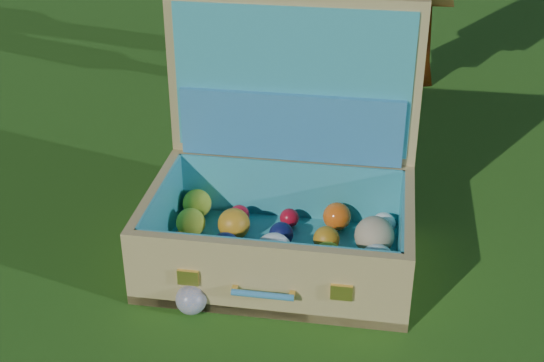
{
  "coord_description": "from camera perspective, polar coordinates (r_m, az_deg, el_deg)",
  "views": [
    {
      "loc": [
        -0.42,
        -1.35,
        0.95
      ],
      "look_at": [
        -0.15,
        0.05,
        0.17
      ],
      "focal_mm": 50.0,
      "sensor_mm": 36.0,
      "label": 1
    }
  ],
  "objects": [
    {
      "name": "suitcase",
      "position": [
        1.63,
        0.98,
        -0.66
      ],
      "size": [
        0.66,
        0.57,
        0.54
      ],
      "rotation": [
        0.0,
        0.0,
        -0.35
      ],
      "color": "tan",
      "rests_on": "ground"
    },
    {
      "name": "ground",
      "position": [
        1.71,
        5.35,
        -5.23
      ],
      "size": [
        60.0,
        60.0,
        0.0
      ],
      "primitive_type": "plane",
      "color": "#215114",
      "rests_on": "ground"
    },
    {
      "name": "stray_ball",
      "position": [
        1.51,
        -6.1,
        -8.85
      ],
      "size": [
        0.06,
        0.06,
        0.06
      ],
      "primitive_type": "sphere",
      "color": "#446CB3",
      "rests_on": "ground"
    }
  ]
}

